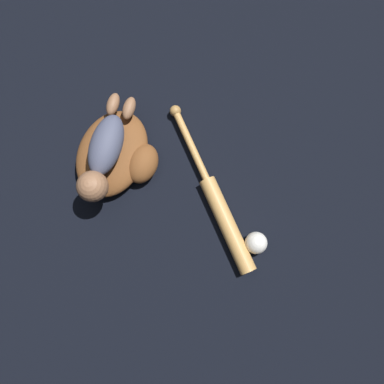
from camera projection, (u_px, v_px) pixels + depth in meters
The scene contains 5 objects.
ground_plane at pixel (99, 160), 1.29m from camera, with size 6.00×6.00×0.00m, color black.
baseball_glove at pixel (117, 155), 1.24m from camera, with size 0.36×0.33×0.09m.
baby_figure at pixel (103, 154), 1.15m from camera, with size 0.36×0.21×0.10m.
baseball_bat at pixel (219, 207), 1.23m from camera, with size 0.33×0.55×0.05m.
baseball at pixel (256, 243), 1.20m from camera, with size 0.07×0.07×0.07m.
Camera 1 is at (0.09, 0.47, 1.24)m, focal length 35.00 mm.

